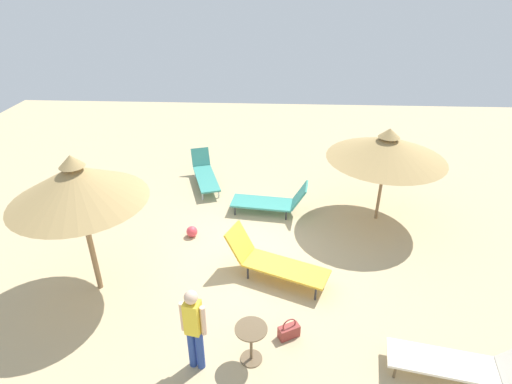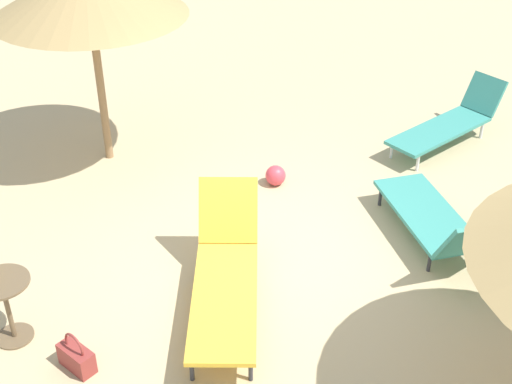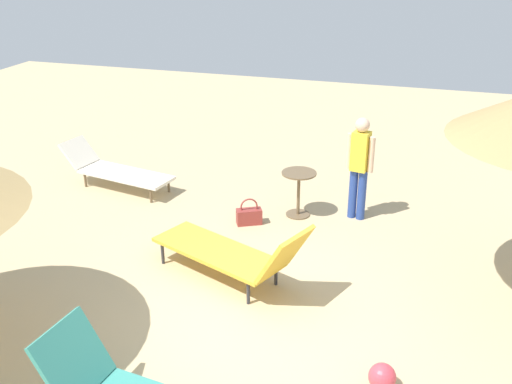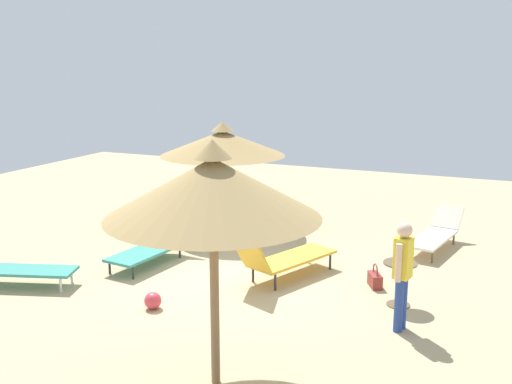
{
  "view_description": "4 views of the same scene",
  "coord_description": "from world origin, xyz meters",
  "px_view_note": "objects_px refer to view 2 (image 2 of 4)",
  "views": [
    {
      "loc": [
        7.64,
        0.61,
        5.88
      ],
      "look_at": [
        -0.1,
        0.21,
        1.62
      ],
      "focal_mm": 28.88,
      "sensor_mm": 36.0,
      "label": 1
    },
    {
      "loc": [
        2.52,
        5.93,
        5.03
      ],
      "look_at": [
        0.38,
        0.56,
        1.3
      ],
      "focal_mm": 49.07,
      "sensor_mm": 36.0,
      "label": 2
    },
    {
      "loc": [
        -5.43,
        -1.57,
        4.13
      ],
      "look_at": [
        0.57,
        0.27,
        1.37
      ],
      "focal_mm": 41.71,
      "sensor_mm": 36.0,
      "label": 3
    },
    {
      "loc": [
        4.3,
        -8.81,
        3.84
      ],
      "look_at": [
        0.31,
        0.42,
        1.62
      ],
      "focal_mm": 41.43,
      "sensor_mm": 36.0,
      "label": 4
    }
  ],
  "objects_px": {
    "lounge_chair_far_right": "(439,220)",
    "handbag": "(76,357)",
    "lounge_chair_front": "(450,122)",
    "lounge_chair_far_left": "(226,272)",
    "side_table_round": "(6,300)",
    "beach_ball": "(276,175)"
  },
  "relations": [
    {
      "from": "lounge_chair_far_right",
      "to": "handbag",
      "type": "bearing_deg",
      "value": 4.9
    },
    {
      "from": "lounge_chair_front",
      "to": "lounge_chair_far_left",
      "type": "bearing_deg",
      "value": 26.64
    },
    {
      "from": "lounge_chair_far_right",
      "to": "lounge_chair_front",
      "type": "height_order",
      "value": "lounge_chair_far_right"
    },
    {
      "from": "lounge_chair_far_right",
      "to": "side_table_round",
      "type": "height_order",
      "value": "lounge_chair_far_right"
    },
    {
      "from": "handbag",
      "to": "side_table_round",
      "type": "xyz_separation_m",
      "value": [
        0.52,
        -0.65,
        0.35
      ]
    },
    {
      "from": "side_table_round",
      "to": "beach_ball",
      "type": "xyz_separation_m",
      "value": [
        -3.56,
        -1.69,
        -0.35
      ]
    },
    {
      "from": "handbag",
      "to": "side_table_round",
      "type": "height_order",
      "value": "side_table_round"
    },
    {
      "from": "handbag",
      "to": "beach_ball",
      "type": "bearing_deg",
      "value": -142.5
    },
    {
      "from": "lounge_chair_far_right",
      "to": "handbag",
      "type": "distance_m",
      "value": 4.28
    },
    {
      "from": "lounge_chair_far_left",
      "to": "lounge_chair_far_right",
      "type": "xyz_separation_m",
      "value": [
        -2.63,
        -0.04,
        -0.06
      ]
    },
    {
      "from": "side_table_round",
      "to": "handbag",
      "type": "bearing_deg",
      "value": 128.94
    },
    {
      "from": "lounge_chair_far_right",
      "to": "handbag",
      "type": "height_order",
      "value": "lounge_chair_far_right"
    },
    {
      "from": "lounge_chair_far_left",
      "to": "side_table_round",
      "type": "relative_size",
      "value": 3.12
    },
    {
      "from": "lounge_chair_front",
      "to": "handbag",
      "type": "xyz_separation_m",
      "value": [
        5.87,
        2.46,
        -0.21
      ]
    },
    {
      "from": "lounge_chair_far_left",
      "to": "lounge_chair_front",
      "type": "relative_size",
      "value": 1.06
    },
    {
      "from": "handbag",
      "to": "lounge_chair_far_left",
      "type": "bearing_deg",
      "value": -168.58
    },
    {
      "from": "handbag",
      "to": "beach_ball",
      "type": "xyz_separation_m",
      "value": [
        -3.04,
        -2.33,
        0.0
      ]
    },
    {
      "from": "side_table_round",
      "to": "lounge_chair_front",
      "type": "bearing_deg",
      "value": -164.15
    },
    {
      "from": "lounge_chair_front",
      "to": "beach_ball",
      "type": "xyz_separation_m",
      "value": [
        2.83,
        0.13,
        -0.21
      ]
    },
    {
      "from": "lounge_chair_far_right",
      "to": "lounge_chair_front",
      "type": "bearing_deg",
      "value": -127.67
    },
    {
      "from": "handbag",
      "to": "lounge_chair_front",
      "type": "bearing_deg",
      "value": -157.27
    },
    {
      "from": "handbag",
      "to": "beach_ball",
      "type": "relative_size",
      "value": 1.55
    }
  ]
}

